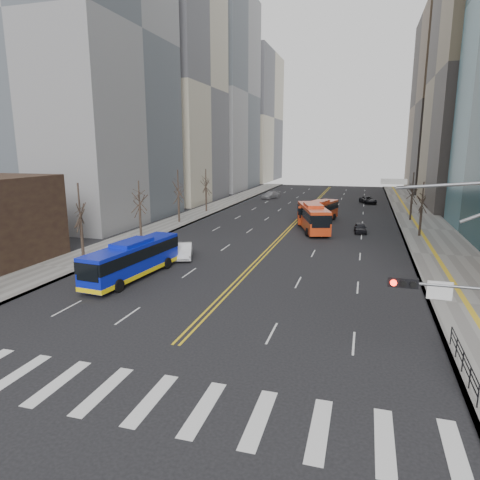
# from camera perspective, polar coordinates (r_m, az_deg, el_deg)

# --- Properties ---
(ground) EXTENTS (220.00, 220.00, 0.00)m
(ground) POSITION_cam_1_polar(r_m,az_deg,el_deg) (20.34, -14.84, -19.36)
(ground) COLOR black
(sidewalk_right) EXTENTS (7.00, 130.00, 0.15)m
(sidewalk_right) POSITION_cam_1_polar(r_m,az_deg,el_deg) (61.09, 23.68, 1.30)
(sidewalk_right) COLOR slate
(sidewalk_right) RESTS_ON ground
(sidewalk_left) EXTENTS (5.00, 130.00, 0.15)m
(sidewalk_left) POSITION_cam_1_polar(r_m,az_deg,el_deg) (65.87, -7.07, 2.96)
(sidewalk_left) COLOR slate
(sidewalk_left) RESTS_ON ground
(crosswalk) EXTENTS (26.70, 4.00, 0.01)m
(crosswalk) POSITION_cam_1_polar(r_m,az_deg,el_deg) (20.33, -14.84, -19.34)
(crosswalk) COLOR silver
(crosswalk) RESTS_ON ground
(centerline) EXTENTS (0.55, 100.00, 0.01)m
(centerline) POSITION_cam_1_polar(r_m,az_deg,el_deg) (71.07, 8.55, 3.53)
(centerline) COLOR gold
(centerline) RESTS_ON ground
(office_towers) EXTENTS (83.00, 134.00, 58.00)m
(office_towers) POSITION_cam_1_polar(r_m,az_deg,el_deg) (84.75, 10.54, 21.08)
(office_towers) COLOR gray
(office_towers) RESTS_ON ground
(pedestrian_railing) EXTENTS (0.06, 6.06, 1.02)m
(pedestrian_railing) POSITION_cam_1_polar(r_m,az_deg,el_deg) (23.32, 27.61, -13.82)
(pedestrian_railing) COLOR black
(pedestrian_railing) RESTS_ON sidewalk_right
(street_trees) EXTENTS (35.20, 47.20, 7.60)m
(street_trees) POSITION_cam_1_polar(r_m,az_deg,el_deg) (52.23, -2.31, 5.97)
(street_trees) COLOR black
(street_trees) RESTS_ON ground
(blue_bus) EXTENTS (3.29, 10.91, 3.16)m
(blue_bus) POSITION_cam_1_polar(r_m,az_deg,el_deg) (36.07, -14.09, -2.40)
(blue_bus) COLOR #0C1BB7
(blue_bus) RESTS_ON ground
(red_bus_near) EXTENTS (5.60, 11.31, 3.50)m
(red_bus_near) POSITION_cam_1_polar(r_m,az_deg,el_deg) (55.92, 9.71, 3.19)
(red_bus_near) COLOR red
(red_bus_near) RESTS_ON ground
(red_bus_far) EXTENTS (4.73, 10.28, 3.21)m
(red_bus_far) POSITION_cam_1_polar(r_m,az_deg,el_deg) (62.19, 10.55, 3.90)
(red_bus_far) COLOR red
(red_bus_far) RESTS_ON ground
(car_white) EXTENTS (2.97, 4.65, 1.45)m
(car_white) POSITION_cam_1_polar(r_m,az_deg,el_deg) (41.92, -7.49, -1.43)
(car_white) COLOR silver
(car_white) RESTS_ON ground
(car_dark_mid) EXTENTS (1.71, 3.73, 1.24)m
(car_dark_mid) POSITION_cam_1_polar(r_m,az_deg,el_deg) (56.19, 15.74, 1.57)
(car_dark_mid) COLOR black
(car_dark_mid) RESTS_ON ground
(car_silver) EXTENTS (3.79, 5.45, 1.46)m
(car_silver) POSITION_cam_1_polar(r_m,az_deg,el_deg) (91.76, 4.10, 6.02)
(car_silver) COLOR #9C9BA0
(car_silver) RESTS_ON ground
(car_dark_far) EXTENTS (3.73, 5.31, 1.34)m
(car_dark_far) POSITION_cam_1_polar(r_m,az_deg,el_deg) (86.65, 16.71, 5.14)
(car_dark_far) COLOR black
(car_dark_far) RESTS_ON ground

